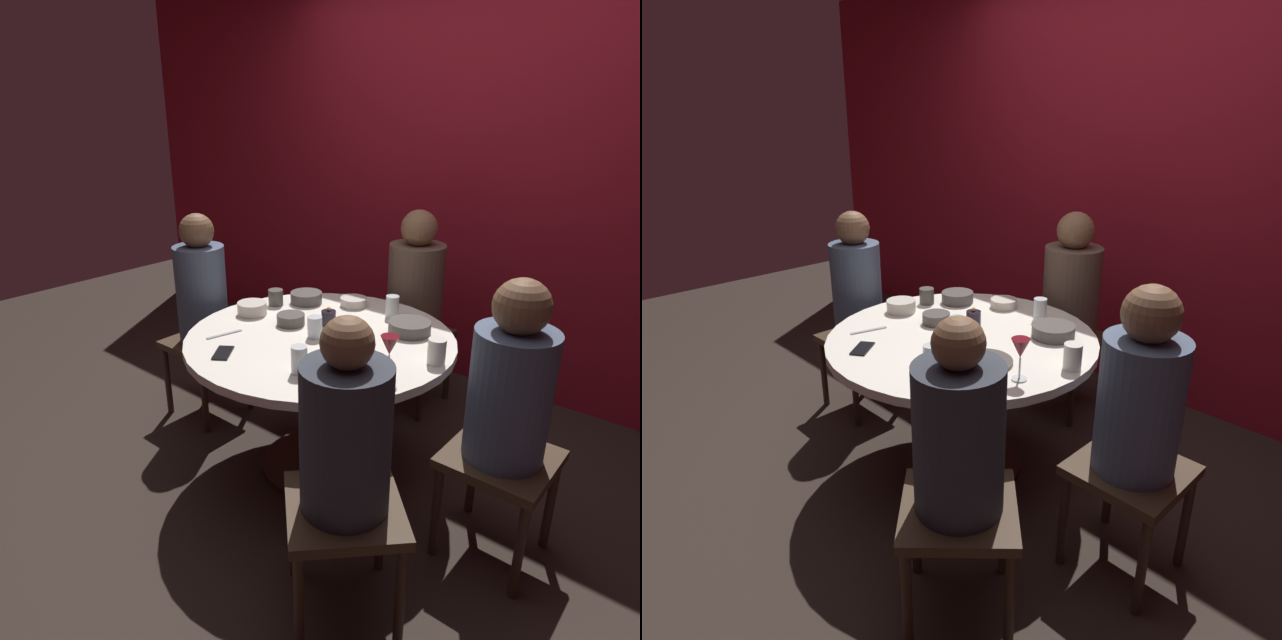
% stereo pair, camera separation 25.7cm
% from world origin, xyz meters
% --- Properties ---
extents(ground_plane, '(8.00, 8.00, 0.00)m').
position_xyz_m(ground_plane, '(0.00, 0.00, 0.00)').
color(ground_plane, '#2D231E').
extents(back_wall, '(6.00, 0.10, 2.60)m').
position_xyz_m(back_wall, '(0.00, 1.46, 1.30)').
color(back_wall, maroon).
rests_on(back_wall, ground).
extents(dining_table, '(1.27, 1.27, 0.73)m').
position_xyz_m(dining_table, '(0.00, 0.00, 0.57)').
color(dining_table, silver).
rests_on(dining_table, ground).
extents(seated_diner_left, '(0.40, 0.40, 1.21)m').
position_xyz_m(seated_diner_left, '(-0.87, 0.00, 0.74)').
color(seated_diner_left, '#3F2D1E').
rests_on(seated_diner_left, ground).
extents(seated_diner_back, '(0.40, 0.40, 1.20)m').
position_xyz_m(seated_diner_back, '(0.00, 0.88, 0.74)').
color(seated_diner_back, '#3F2D1E').
rests_on(seated_diner_back, ground).
extents(seated_diner_right, '(0.40, 0.40, 1.19)m').
position_xyz_m(seated_diner_right, '(0.92, 0.00, 0.73)').
color(seated_diner_right, '#3F2D1E').
rests_on(seated_diner_right, ground).
extents(seated_diner_front_right, '(0.57, 0.57, 1.16)m').
position_xyz_m(seated_diner_front_right, '(0.62, -0.62, 0.71)').
color(seated_diner_front_right, '#3F2D1E').
rests_on(seated_diner_front_right, ground).
extents(candle_holder, '(0.07, 0.07, 0.10)m').
position_xyz_m(candle_holder, '(-0.05, 0.13, 0.77)').
color(candle_holder, black).
rests_on(candle_holder, dining_table).
extents(wine_glass, '(0.08, 0.08, 0.18)m').
position_xyz_m(wine_glass, '(0.48, -0.15, 0.86)').
color(wine_glass, silver).
rests_on(wine_glass, dining_table).
extents(dinner_plate, '(0.25, 0.25, 0.01)m').
position_xyz_m(dinner_plate, '(0.28, -0.14, 0.74)').
color(dinner_plate, '#4C4742').
rests_on(dinner_plate, dining_table).
extents(cell_phone, '(0.14, 0.15, 0.01)m').
position_xyz_m(cell_phone, '(-0.20, -0.43, 0.73)').
color(cell_phone, black).
rests_on(cell_phone, dining_table).
extents(bowl_serving_large, '(0.20, 0.20, 0.06)m').
position_xyz_m(bowl_serving_large, '(0.31, 0.30, 0.76)').
color(bowl_serving_large, '#4C4742').
rests_on(bowl_serving_large, dining_table).
extents(bowl_salad_center, '(0.15, 0.15, 0.06)m').
position_xyz_m(bowl_salad_center, '(-0.46, -0.00, 0.76)').
color(bowl_salad_center, beige).
rests_on(bowl_salad_center, dining_table).
extents(bowl_small_white, '(0.14, 0.14, 0.05)m').
position_xyz_m(bowl_small_white, '(-0.13, 0.44, 0.75)').
color(bowl_small_white, beige).
rests_on(bowl_small_white, dining_table).
extents(bowl_sauce_side, '(0.14, 0.14, 0.05)m').
position_xyz_m(bowl_sauce_side, '(-0.20, 0.02, 0.76)').
color(bowl_sauce_side, '#4C4742').
rests_on(bowl_sauce_side, dining_table).
extents(bowl_rice_portion, '(0.17, 0.17, 0.06)m').
position_xyz_m(bowl_rice_portion, '(-0.36, 0.31, 0.76)').
color(bowl_rice_portion, '#4C4742').
rests_on(bowl_rice_portion, dining_table).
extents(cup_near_candle, '(0.07, 0.07, 0.11)m').
position_xyz_m(cup_near_candle, '(0.13, 0.42, 0.79)').
color(cup_near_candle, silver).
rests_on(cup_near_candle, dining_table).
extents(cup_by_left_diner, '(0.07, 0.07, 0.10)m').
position_xyz_m(cup_by_left_diner, '(-0.01, -0.03, 0.78)').
color(cup_by_left_diner, silver).
rests_on(cup_by_left_diner, dining_table).
extents(cup_by_right_diner, '(0.08, 0.08, 0.09)m').
position_xyz_m(cup_by_right_diner, '(-0.46, 0.18, 0.77)').
color(cup_by_right_diner, '#4C4742').
rests_on(cup_by_right_diner, dining_table).
extents(cup_center_front, '(0.07, 0.07, 0.12)m').
position_xyz_m(cup_center_front, '(0.18, -0.35, 0.79)').
color(cup_center_front, silver).
rests_on(cup_center_front, dining_table).
extents(cup_far_edge, '(0.08, 0.08, 0.11)m').
position_xyz_m(cup_far_edge, '(0.57, 0.08, 0.78)').
color(cup_far_edge, silver).
rests_on(cup_far_edge, dining_table).
extents(fork_near_plate, '(0.06, 0.18, 0.01)m').
position_xyz_m(fork_near_plate, '(-0.36, -0.28, 0.73)').
color(fork_near_plate, '#B7B7BC').
rests_on(fork_near_plate, dining_table).
extents(knife_near_plate, '(0.05, 0.18, 0.01)m').
position_xyz_m(knife_near_plate, '(0.34, -0.40, 0.73)').
color(knife_near_plate, '#B7B7BC').
rests_on(knife_near_plate, dining_table).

